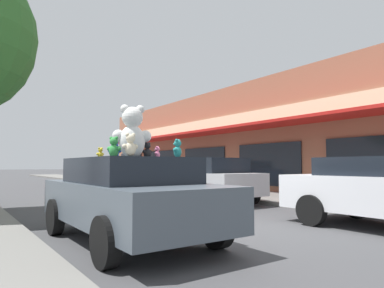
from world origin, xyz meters
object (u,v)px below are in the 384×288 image
Objects in this scene: teddy_bear_green at (114,147)px; teddy_bear_giant at (132,133)px; teddy_bear_black at (147,151)px; parked_car_far_center at (206,179)px; teddy_bear_purple at (131,150)px; teddy_bear_cream at (130,145)px; teddy_bear_yellow at (100,153)px; teddy_bear_teal at (178,149)px; parked_car_far_right at (125,175)px; teddy_bear_pink at (157,153)px; teddy_bear_blue at (115,150)px; plush_art_car at (129,196)px.

teddy_bear_giant is at bearing -88.68° from teddy_bear_green.
teddy_bear_black is 0.08× the size of parked_car_far_center.
teddy_bear_purple is 1.12× the size of teddy_bear_cream.
teddy_bear_purple is 0.63m from teddy_bear_yellow.
teddy_bear_teal is at bearing 140.14° from teddy_bear_giant.
teddy_bear_giant is 0.25× the size of parked_car_far_right.
teddy_bear_cream is 0.87m from teddy_bear_green.
teddy_bear_giant is at bearing -140.71° from parked_car_far_center.
teddy_bear_pink is at bearing -105.72° from teddy_bear_green.
teddy_bear_blue is at bearing -69.68° from teddy_bear_pink.
teddy_bear_yellow is at bearing -116.67° from parked_car_far_right.
teddy_bear_cream reaches higher than parked_car_far_center.
teddy_bear_black is (0.34, 0.03, -0.33)m from teddy_bear_giant.
teddy_bear_yellow is 1.19m from teddy_bear_pink.
teddy_bear_black is at bearing -138.87° from parked_car_far_center.
teddy_bear_pink is 11.78m from parked_car_far_right.
teddy_bear_purple reaches higher than teddy_bear_black.
teddy_bear_black is (0.50, 0.25, 0.83)m from plush_art_car.
teddy_bear_teal is (1.02, -0.41, -0.01)m from teddy_bear_green.
plush_art_car is 12.06× the size of teddy_bear_blue.
teddy_bear_yellow is 0.70× the size of teddy_bear_teal.
parked_car_far_center is (5.32, 4.35, -0.78)m from teddy_bear_green.
teddy_bear_purple reaches higher than parked_car_far_right.
teddy_bear_blue is 1.08× the size of teddy_bear_teal.
teddy_bear_green is 0.08× the size of parked_car_far_center.
teddy_bear_green reaches higher than teddy_bear_yellow.
teddy_bear_cream is 1.20m from teddy_bear_teal.
teddy_bear_yellow is at bearing 11.02° from teddy_bear_purple.
teddy_bear_teal is at bearing -149.39° from teddy_bear_green.
teddy_bear_giant is 4.33× the size of teddy_bear_yellow.
teddy_bear_purple is 1.18× the size of teddy_bear_black.
teddy_bear_blue is 0.63m from teddy_bear_black.
teddy_bear_blue is 1.01× the size of teddy_bear_green.
teddy_bear_cream is at bearing 102.38° from teddy_bear_blue.
teddy_bear_pink is 0.70× the size of teddy_bear_green.
teddy_bear_yellow is at bearing -96.82° from teddy_bear_cream.
teddy_bear_pink is 1.76m from teddy_bear_cream.
parked_car_far_center is (4.78, 3.91, -1.09)m from teddy_bear_giant.
teddy_bear_cream is 1.05× the size of teddy_bear_black.
teddy_bear_pink is 5.82m from parked_car_far_center.
teddy_bear_teal is at bearing 132.42° from teddy_bear_purple.
teddy_bear_purple is at bearing -98.66° from teddy_bear_black.
plush_art_car is at bearing -112.13° from teddy_bear_cream.
parked_car_far_right is (5.09, 10.14, -0.72)m from teddy_bear_yellow.
plush_art_car is 6.44m from parked_car_far_center.
teddy_bear_teal is at bearing -132.16° from parked_car_far_center.
parked_car_far_center is at bearing -117.15° from teddy_bear_blue.
teddy_bear_giant is at bearing 146.20° from teddy_bear_blue.
parked_car_far_right is (4.31, 11.80, -0.76)m from teddy_bear_teal.
teddy_bear_pink reaches higher than parked_car_far_right.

